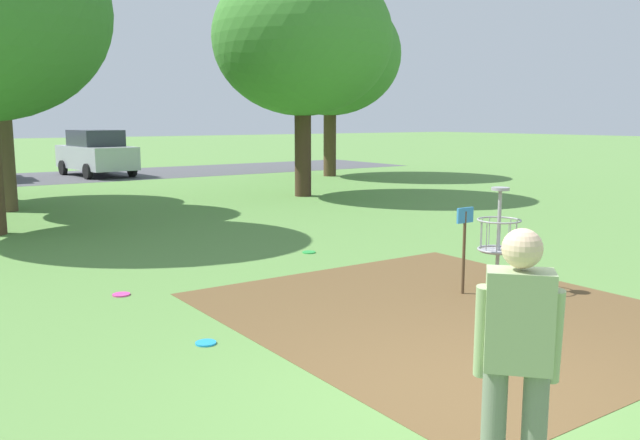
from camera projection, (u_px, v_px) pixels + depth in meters
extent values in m
plane|color=#5B8942|center=(478.00, 403.00, 5.36)|extent=(160.00, 160.00, 0.00)
cube|color=brown|center=(448.00, 312.00, 7.86)|extent=(4.83, 5.33, 0.01)
cylinder|color=#9E9EA3|center=(498.00, 240.00, 8.82)|extent=(0.05, 0.05, 1.35)
cylinder|color=#9E9EA3|center=(501.00, 189.00, 8.71)|extent=(0.24, 0.24, 0.04)
torus|color=#9E9EA3|center=(499.00, 220.00, 8.78)|extent=(0.58, 0.58, 0.02)
torus|color=#9E9EA3|center=(498.00, 249.00, 8.84)|extent=(0.55, 0.55, 0.03)
cylinder|color=#9E9EA3|center=(498.00, 251.00, 8.84)|extent=(0.48, 0.48, 0.02)
cylinder|color=gray|center=(510.00, 233.00, 8.94)|extent=(0.01, 0.01, 0.40)
cylinder|color=gray|center=(500.00, 232.00, 9.03)|extent=(0.01, 0.01, 0.40)
cylinder|color=gray|center=(489.00, 232.00, 9.03)|extent=(0.01, 0.01, 0.40)
cylinder|color=gray|center=(482.00, 233.00, 8.95)|extent=(0.01, 0.01, 0.40)
cylinder|color=gray|center=(481.00, 235.00, 8.81)|extent=(0.01, 0.01, 0.40)
cylinder|color=gray|center=(487.00, 237.00, 8.68)|extent=(0.01, 0.01, 0.40)
cylinder|color=gray|center=(497.00, 238.00, 8.59)|extent=(0.01, 0.01, 0.40)
cylinder|color=gray|center=(508.00, 238.00, 8.58)|extent=(0.01, 0.01, 0.40)
cylinder|color=gray|center=(516.00, 237.00, 8.67)|extent=(0.01, 0.01, 0.40)
cylinder|color=gray|center=(516.00, 235.00, 8.80)|extent=(0.01, 0.01, 0.40)
cylinder|color=#4C3823|center=(464.00, 253.00, 8.61)|extent=(0.04, 0.04, 1.10)
cube|color=#3384C6|center=(465.00, 215.00, 8.53)|extent=(0.28, 0.03, 0.20)
cube|color=#93A875|center=(519.00, 320.00, 3.60)|extent=(0.41, 0.41, 0.56)
sphere|color=beige|center=(522.00, 249.00, 3.54)|extent=(0.22, 0.22, 0.22)
cylinder|color=#93A875|center=(483.00, 331.00, 3.67)|extent=(0.18, 0.18, 0.55)
cylinder|color=#93A875|center=(554.00, 336.00, 3.59)|extent=(0.18, 0.18, 0.55)
cylinder|color=red|center=(515.00, 349.00, 3.81)|extent=(0.22, 0.22, 0.02)
cylinder|color=#1E93DB|center=(206.00, 343.00, 6.76)|extent=(0.21, 0.21, 0.02)
cylinder|color=red|center=(541.00, 322.00, 7.46)|extent=(0.22, 0.22, 0.02)
cylinder|color=green|center=(309.00, 252.00, 11.34)|extent=(0.23, 0.23, 0.02)
cylinder|color=#E53D99|center=(121.00, 294.00, 8.62)|extent=(0.23, 0.23, 0.02)
cylinder|color=#4C3823|center=(330.00, 142.00, 26.33)|extent=(0.50, 0.50, 2.69)
ellipsoid|color=#428433|center=(330.00, 55.00, 25.81)|extent=(5.57, 5.57, 4.74)
cylinder|color=#422D1E|center=(303.00, 152.00, 19.47)|extent=(0.49, 0.49, 2.63)
ellipsoid|color=#428433|center=(302.00, 38.00, 18.97)|extent=(5.22, 5.22, 4.44)
cylinder|color=brown|center=(5.00, 150.00, 16.21)|extent=(0.44, 0.44, 3.04)
cylinder|color=black|center=(1.00, 169.00, 26.38)|extent=(0.22, 0.61, 0.60)
cylinder|color=black|center=(8.00, 173.00, 24.17)|extent=(0.22, 0.61, 0.60)
cube|color=#B2B7BC|center=(96.00, 157.00, 26.48)|extent=(2.23, 4.37, 0.90)
cube|color=#2D333D|center=(95.00, 138.00, 26.36)|extent=(1.80, 2.34, 0.64)
cylinder|color=black|center=(63.00, 168.00, 26.94)|extent=(0.24, 0.62, 0.60)
cylinder|color=black|center=(105.00, 166.00, 28.11)|extent=(0.24, 0.62, 0.60)
cylinder|color=black|center=(88.00, 171.00, 24.99)|extent=(0.24, 0.62, 0.60)
cylinder|color=black|center=(132.00, 169.00, 26.16)|extent=(0.24, 0.62, 0.60)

